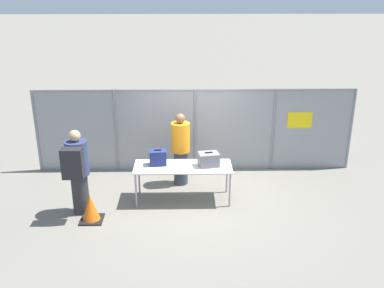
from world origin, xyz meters
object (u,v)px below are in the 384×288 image
(security_worker_near, at_px, (181,148))
(traffic_cone, at_px, (91,209))
(traveler_hooded, at_px, (77,170))
(inspection_table, at_px, (183,168))
(suitcase_grey, at_px, (209,159))
(utility_trailer, at_px, (272,125))
(suitcase_navy, at_px, (158,158))

(security_worker_near, bearing_deg, traffic_cone, 43.45)
(traveler_hooded, xyz_separation_m, traffic_cone, (0.26, -0.28, -0.71))
(traffic_cone, bearing_deg, inspection_table, 24.97)
(suitcase_grey, xyz_separation_m, traveler_hooded, (-2.60, -0.57, 0.04))
(traveler_hooded, distance_m, utility_trailer, 6.53)
(utility_trailer, bearing_deg, traveler_hooded, -136.72)
(traveler_hooded, height_order, security_worker_near, traveler_hooded)
(suitcase_grey, xyz_separation_m, utility_trailer, (2.13, 3.88, -0.52))
(suitcase_grey, xyz_separation_m, traffic_cone, (-2.34, -0.85, -0.67))
(suitcase_grey, height_order, traffic_cone, suitcase_grey)
(inspection_table, bearing_deg, traveler_hooded, -164.77)
(suitcase_navy, relative_size, traveler_hooded, 0.21)
(suitcase_grey, relative_size, traveler_hooded, 0.26)
(suitcase_grey, bearing_deg, utility_trailer, 61.28)
(inspection_table, relative_size, suitcase_navy, 5.53)
(traffic_cone, bearing_deg, traveler_hooded, 133.52)
(suitcase_navy, distance_m, security_worker_near, 0.85)
(security_worker_near, xyz_separation_m, traffic_cone, (-1.75, -1.64, -0.62))
(traffic_cone, bearing_deg, suitcase_grey, 19.97)
(inspection_table, xyz_separation_m, traffic_cone, (-1.80, -0.84, -0.47))
(inspection_table, distance_m, suitcase_grey, 0.58)
(security_worker_near, bearing_deg, traveler_hooded, 34.42)
(suitcase_navy, xyz_separation_m, traffic_cone, (-1.28, -0.94, -0.68))
(suitcase_grey, bearing_deg, suitcase_navy, 175.48)
(suitcase_grey, relative_size, utility_trailer, 0.12)
(suitcase_navy, relative_size, suitcase_grey, 0.80)
(inspection_table, bearing_deg, traffic_cone, -155.03)
(traffic_cone, bearing_deg, security_worker_near, 43.15)
(traveler_hooded, distance_m, security_worker_near, 2.43)
(traveler_hooded, relative_size, security_worker_near, 1.04)
(inspection_table, relative_size, suitcase_grey, 4.44)
(inspection_table, xyz_separation_m, suitcase_grey, (0.54, 0.01, 0.20))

